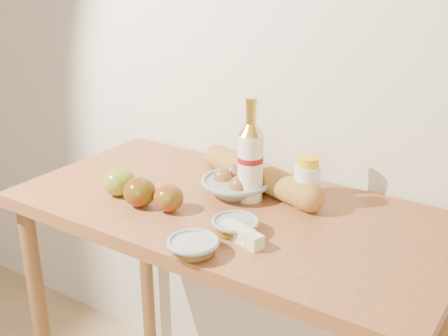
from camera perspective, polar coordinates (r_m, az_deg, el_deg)
The scene contains 13 objects.
back_wall at distance 1.68m, azimuth 6.99°, elevation 12.75°, with size 3.50×0.02×2.60m, color beige.
table at distance 1.58m, azimuth 0.61°, elevation -7.92°, with size 1.20×0.60×0.90m.
bourbon_bottle at distance 1.52m, azimuth 2.69°, elevation 0.86°, with size 0.08×0.08×0.29m.
cream_bottle at distance 1.51m, azimuth 8.40°, elevation -1.54°, with size 0.07×0.07×0.14m.
egg_bowl at distance 1.58m, azimuth 1.35°, elevation -1.64°, with size 0.26×0.26×0.07m.
baguette at distance 1.62m, azimuth 3.64°, elevation -0.78°, with size 0.47×0.22×0.08m.
apple_yellowgreen at distance 1.60m, azimuth -10.74°, elevation -1.41°, with size 0.11×0.11×0.08m.
apple_redgreen_front at distance 1.52m, azimuth -8.57°, elevation -2.41°, with size 0.10×0.10×0.08m.
apple_redgreen_right at distance 1.49m, azimuth -5.65°, elevation -3.04°, with size 0.11×0.11×0.07m.
sugar_bowl at distance 1.29m, azimuth -3.17°, elevation -7.93°, with size 0.12×0.12×0.04m.
syrup_bowl at distance 1.38m, azimuth 1.17°, elevation -5.85°, with size 0.15×0.15×0.03m.
butter_stick at distance 1.34m, azimuth 1.85°, elevation -6.79°, with size 0.12×0.07×0.04m.
apple_extra at distance 1.60m, azimuth -10.45°, elevation -1.36°, with size 0.11×0.11×0.08m.
Camera 1 is at (0.75, 0.03, 1.55)m, focal length 45.00 mm.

